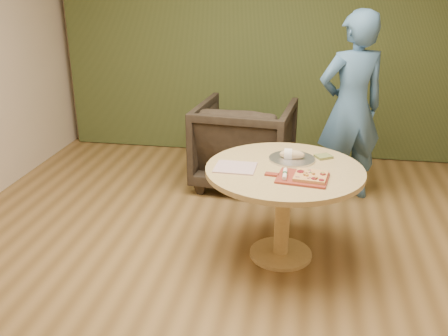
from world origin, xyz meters
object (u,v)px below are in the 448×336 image
pedestal_table (284,185)px  cutlery_roll (285,174)px  armchair (245,140)px  person_standing (351,109)px  serving_tray (292,159)px  bread_roll (291,154)px  pizza_paddle (301,178)px  flatbread_pizza (311,176)px

pedestal_table → cutlery_roll: 0.26m
pedestal_table → cutlery_roll: (0.01, -0.19, 0.17)m
armchair → person_standing: 1.12m
serving_tray → bread_roll: size_ratio=1.84×
armchair → cutlery_roll: bearing=112.7°
bread_roll → cutlery_roll: bearing=-93.7°
armchair → pedestal_table: bearing=114.5°
pedestal_table → pizza_paddle: size_ratio=2.55×
serving_tray → bread_roll: bread_roll is taller
pizza_paddle → person_standing: (0.41, 1.42, 0.15)m
flatbread_pizza → person_standing: bearing=76.2°
cutlery_roll → pedestal_table: bearing=92.5°
bread_roll → armchair: armchair is taller
pizza_paddle → person_standing: size_ratio=0.26×
pizza_paddle → serving_tray: size_ratio=1.30×
pedestal_table → cutlery_roll: bearing=-86.7°
cutlery_roll → serving_tray: bearing=84.0°
flatbread_pizza → armchair: (-0.67, 1.59, -0.29)m
serving_tray → armchair: size_ratio=0.37×
cutlery_roll → serving_tray: 0.37m
bread_roll → armchair: size_ratio=0.20×
pedestal_table → person_standing: 1.38m
serving_tray → person_standing: bearing=64.7°
flatbread_pizza → cutlery_roll: bearing=179.5°
person_standing → cutlery_roll: bearing=46.4°
cutlery_roll → bread_roll: bearing=85.4°
flatbread_pizza → serving_tray: size_ratio=0.70×
flatbread_pizza → armchair: 1.75m
pedestal_table → flatbread_pizza: (0.19, -0.19, 0.17)m
cutlery_roll → serving_tray: cutlery_roll is taller
cutlery_roll → person_standing: bearing=68.7°
flatbread_pizza → serving_tray: (-0.15, 0.37, -0.02)m
pizza_paddle → cutlery_roll: size_ratio=2.33×
serving_tray → person_standing: 1.17m
armchair → person_standing: person_standing is taller
flatbread_pizza → bread_roll: bread_roll is taller
pizza_paddle → serving_tray: 0.38m
pedestal_table → bread_roll: bearing=78.9°
serving_tray → armchair: bearing=113.3°
bread_roll → person_standing: (0.50, 1.05, 0.11)m
pizza_paddle → flatbread_pizza: bearing=5.9°
pizza_paddle → flatbread_pizza: size_ratio=1.87×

